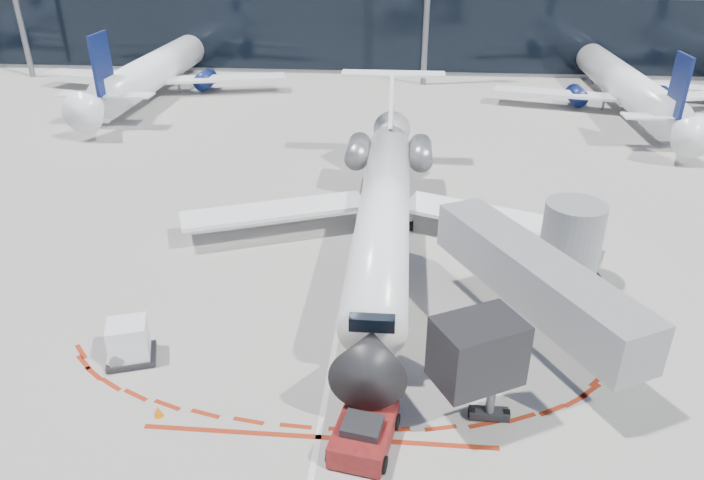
# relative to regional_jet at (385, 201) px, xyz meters

# --- Properties ---
(ground) EXTENTS (260.00, 260.00, 0.00)m
(ground) POSITION_rel_regional_jet_xyz_m (-1.87, -5.67, -2.66)
(ground) COLOR gray
(ground) RESTS_ON ground
(apron_centerline) EXTENTS (0.25, 40.00, 0.01)m
(apron_centerline) POSITION_rel_regional_jet_xyz_m (-1.87, -3.67, -2.66)
(apron_centerline) COLOR silver
(apron_centerline) RESTS_ON ground
(apron_stop_bar) EXTENTS (14.00, 0.25, 0.01)m
(apron_stop_bar) POSITION_rel_regional_jet_xyz_m (-1.87, -17.17, -2.66)
(apron_stop_bar) COLOR maroon
(apron_stop_bar) RESTS_ON ground
(jet_bridge) EXTENTS (10.03, 15.20, 4.90)m
(jet_bridge) POSITION_rel_regional_jet_xyz_m (7.92, -8.68, 0.34)
(jet_bridge) COLOR gray
(jet_bridge) RESTS_ON ground
(regional_jet) EXTENTS (25.83, 31.85, 7.98)m
(regional_jet) POSITION_rel_regional_jet_xyz_m (0.00, 0.00, 0.00)
(regional_jet) COLOR white
(regional_jet) RESTS_ON ground
(pushback_tug) EXTENTS (2.75, 5.38, 1.37)m
(pushback_tug) POSITION_rel_regional_jet_xyz_m (-0.07, -17.38, -2.06)
(pushback_tug) COLOR #580C15
(pushback_tug) RESTS_ON ground
(ramp_worker) EXTENTS (0.70, 0.46, 1.89)m
(ramp_worker) POSITION_rel_regional_jet_xyz_m (-1.24, -14.32, -1.72)
(ramp_worker) COLOR yellow
(ramp_worker) RESTS_ON ground
(uld_container) EXTENTS (2.60, 2.40, 2.00)m
(uld_container) POSITION_rel_regional_jet_xyz_m (-11.04, -13.08, -1.67)
(uld_container) COLOR black
(uld_container) RESTS_ON ground
(safety_cone_left) EXTENTS (0.38, 0.38, 0.52)m
(safety_cone_left) POSITION_rel_regional_jet_xyz_m (-8.50, -16.56, -2.40)
(safety_cone_left) COLOR orange
(safety_cone_left) RESTS_ON ground
(bg_airliner_1) EXTENTS (33.90, 35.90, 10.97)m
(bg_airliner_1) POSITION_rel_regional_jet_xyz_m (-27.39, 36.61, 2.82)
(bg_airliner_1) COLOR white
(bg_airliner_1) RESTS_ON ground
(bg_airliner_2) EXTENTS (31.47, 33.32, 10.18)m
(bg_airliner_2) POSITION_rel_regional_jet_xyz_m (23.98, 33.18, 2.43)
(bg_airliner_2) COLOR white
(bg_airliner_2) RESTS_ON ground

